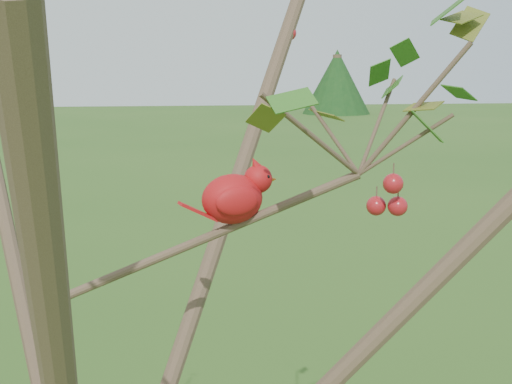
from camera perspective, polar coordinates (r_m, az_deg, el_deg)
The scene contains 3 objects.
crabapple_tree at distance 1.16m, azimuth -15.47°, elevation -3.46°, with size 2.35×2.05×2.95m.
cardinal at distance 1.25m, azimuth -1.83°, elevation -0.37°, with size 0.20×0.12×0.14m.
distant_trees at distance 24.88m, azimuth -8.97°, elevation 8.75°, with size 42.00×17.76×3.30m.
Camera 1 is at (0.19, -1.14, 2.40)m, focal length 45.00 mm.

